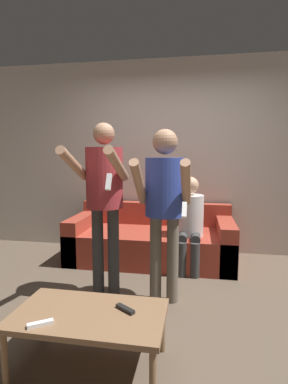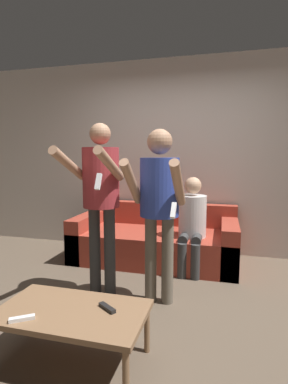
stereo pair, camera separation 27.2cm
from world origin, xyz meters
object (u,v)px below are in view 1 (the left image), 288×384
Objects in this scene: remote_near at (40,324)px; remote_far at (125,309)px; person_seated at (190,219)px; couch at (151,241)px; person_standing_left at (104,189)px; coffee_table at (89,318)px; person_standing_right at (164,196)px.

remote_near and remote_far have the same top height.
person_seated is 2.21m from remote_near.
couch is 14.43× the size of remote_far.
remote_far is (0.13, -2.01, 0.14)m from couch.
person_standing_left reaches higher than couch.
person_seated is 1.96m from coffee_table.
couch is 1.86× the size of person_seated.
remote_far is (-0.15, -0.90, -0.62)m from person_standing_right.
person_standing_right is at bearing 62.11° from remote_near.
person_standing_left is at bearing 87.93° from remote_near.
person_seated is (0.21, 0.89, -0.40)m from person_standing_right.
couch is at bearing 81.81° from remote_near.
remote_near is (-0.61, -1.15, -0.62)m from person_standing_right.
coffee_table is (0.19, -0.96, -0.72)m from person_standing_left.
couch is 0.65m from person_seated.
coffee_table is at bearing -111.57° from person_standing_right.
person_seated is at bearing -23.92° from couch.
remote_near reaches higher than coffee_table.
person_standing_right is at bearing -75.61° from couch.
couch is 1.38m from person_standing_right.
coffee_table is 6.79× the size of remote_far.
remote_far is at bearing 29.22° from remote_near.
coffee_table is at bearing -92.62° from couch.
person_standing_right is 11.19× the size of remote_near.
person_standing_left is 1.33m from remote_near.
person_standing_right is 1.45m from remote_near.
person_standing_right is 1.10m from remote_far.
person_seated is 7.77× the size of remote_near.
person_standing_left reaches higher than person_standing_right.
person_standing_left is 11.64× the size of remote_near.
person_standing_left is at bearing -179.66° from person_standing_right.
remote_near is 1.00× the size of remote_far.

